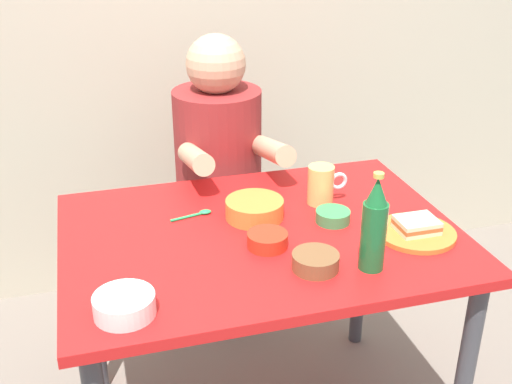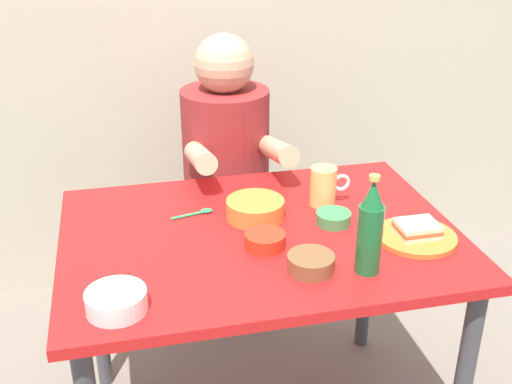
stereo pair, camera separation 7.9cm
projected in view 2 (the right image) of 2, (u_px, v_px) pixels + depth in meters
The scene contains 13 objects.
dining_table at pixel (260, 260), 1.81m from camera, with size 1.10×0.80×0.74m.
stool at pixel (228, 243), 2.49m from camera, with size 0.34×0.34×0.45m.
person_seated at pixel (226, 145), 2.30m from camera, with size 0.33×0.56×0.72m.
plate_orange at pixel (416, 237), 1.72m from camera, with size 0.22×0.22×0.01m, color orange.
sandwich at pixel (417, 229), 1.71m from camera, with size 0.11×0.09×0.04m.
beer_mug at pixel (324, 186), 1.90m from camera, with size 0.13×0.08×0.12m.
beer_bottle at pixel (370, 229), 1.53m from camera, with size 0.06×0.06×0.26m.
sauce_bowl_chili at pixel (265, 240), 1.68m from camera, with size 0.11×0.11×0.04m.
rice_bowl_white at pixel (116, 300), 1.42m from camera, with size 0.14×0.14×0.05m.
soup_bowl_orange at pixel (255, 208), 1.83m from camera, with size 0.17×0.17×0.05m.
dip_bowl_green at pixel (333, 217), 1.80m from camera, with size 0.10×0.10×0.03m.
condiment_bowl_brown at pixel (311, 262), 1.57m from camera, with size 0.12×0.12×0.04m.
spoon at pixel (200, 212), 1.86m from camera, with size 0.13×0.04×0.01m.
Camera 2 is at (-0.36, -1.51, 1.59)m, focal length 44.19 mm.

